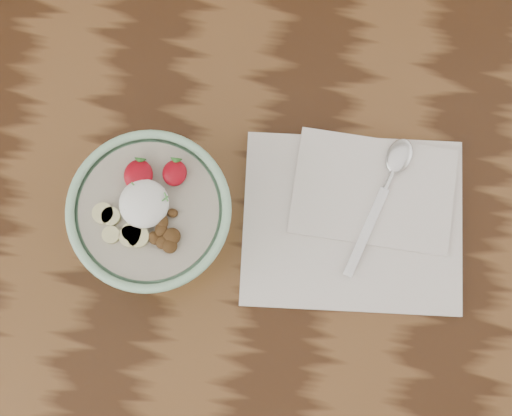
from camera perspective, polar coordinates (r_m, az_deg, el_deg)
The scene contains 4 objects.
table at distance 98.39cm, azimuth 2.67°, elevation -3.17°, with size 160.00×90.00×75.00cm.
breakfast_bowl at distance 83.95cm, azimuth -8.23°, elevation -0.61°, with size 18.60×18.60×12.64cm.
napkin at distance 89.67cm, azimuth 8.06°, elevation -0.64°, with size 28.87×24.10×1.67cm.
spoon at distance 89.99cm, azimuth 10.75°, elevation 2.62°, with size 7.54×18.60×0.98cm.
Camera 1 is at (-2.89, -12.93, 163.19)cm, focal length 50.00 mm.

